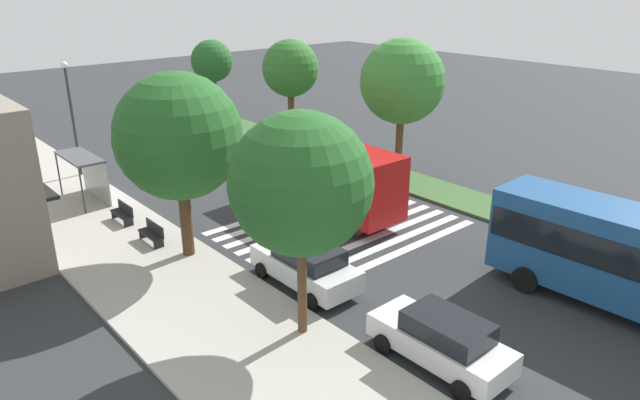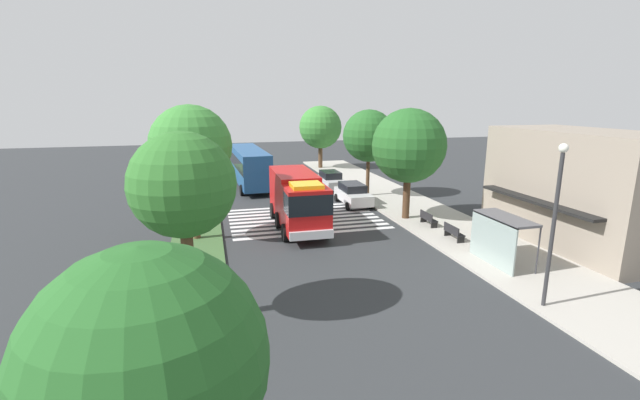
% 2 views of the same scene
% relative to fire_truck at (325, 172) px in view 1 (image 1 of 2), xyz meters
% --- Properties ---
extents(ground_plane, '(120.00, 120.00, 0.00)m').
position_rel_fire_truck_xyz_m(ground_plane, '(0.40, 0.94, -2.04)').
color(ground_plane, '#2D3033').
extents(sidewalk, '(60.00, 5.72, 0.14)m').
position_rel_fire_truck_xyz_m(sidewalk, '(0.40, 9.71, -1.97)').
color(sidewalk, '#ADA89E').
rests_on(sidewalk, ground_plane).
extents(median_strip, '(60.00, 3.00, 0.14)m').
position_rel_fire_truck_xyz_m(median_strip, '(0.40, -6.48, -1.97)').
color(median_strip, '#3D6033').
rests_on(median_strip, ground_plane).
extents(crosswalk, '(7.65, 10.65, 0.01)m').
position_rel_fire_truck_xyz_m(crosswalk, '(-2.19, 0.94, -2.03)').
color(crosswalk, silver).
rests_on(crosswalk, ground_plane).
extents(fire_truck, '(8.67, 2.97, 3.60)m').
position_rel_fire_truck_xyz_m(fire_truck, '(0.00, 0.00, 0.00)').
color(fire_truck, '#B71414').
rests_on(fire_truck, ground_plane).
extents(parked_car_west, '(4.53, 2.05, 1.70)m').
position_rel_fire_truck_xyz_m(parked_car_west, '(-11.77, 5.66, -1.17)').
color(parked_car_west, silver).
rests_on(parked_car_west, ground_plane).
extents(parked_car_mid, '(4.69, 2.13, 1.74)m').
position_rel_fire_truck_xyz_m(parked_car_mid, '(-5.31, 5.66, -1.14)').
color(parked_car_mid, silver).
rests_on(parked_car_mid, ground_plane).
extents(bus_stop_shelter, '(3.50, 1.40, 2.46)m').
position_rel_fire_truck_xyz_m(bus_stop_shelter, '(9.03, 8.53, -0.15)').
color(bus_stop_shelter, '#4C4C51').
rests_on(bus_stop_shelter, sidewalk).
extents(bench_near_shelter, '(1.60, 0.50, 0.90)m').
position_rel_fire_truck_xyz_m(bench_near_shelter, '(5.03, 8.50, -1.45)').
color(bench_near_shelter, black).
rests_on(bench_near_shelter, sidewalk).
extents(bench_west_of_shelter, '(1.60, 0.50, 0.90)m').
position_rel_fire_truck_xyz_m(bench_west_of_shelter, '(1.93, 8.50, -1.45)').
color(bench_west_of_shelter, black).
rests_on(bench_west_of_shelter, sidewalk).
extents(street_lamp, '(0.36, 0.36, 6.63)m').
position_rel_fire_truck_xyz_m(street_lamp, '(13.54, 7.46, 1.98)').
color(street_lamp, '#2D2D30').
rests_on(street_lamp, sidewalk).
extents(sidewalk_tree_west, '(4.46, 4.46, 7.44)m').
position_rel_fire_truck_xyz_m(sidewalk_tree_west, '(-7.77, 7.86, 3.29)').
color(sidewalk_tree_west, '#513823').
rests_on(sidewalk_tree_west, sidewalk).
extents(sidewalk_tree_center, '(5.11, 5.11, 7.70)m').
position_rel_fire_truck_xyz_m(sidewalk_tree_center, '(-0.13, 7.86, 3.22)').
color(sidewalk_tree_center, '#47301E').
rests_on(sidewalk_tree_center, sidewalk).
extents(median_tree_far_west, '(4.75, 4.75, 7.99)m').
position_rel_fire_truck_xyz_m(median_tree_far_west, '(0.84, -6.48, 3.69)').
color(median_tree_far_west, '#513823').
rests_on(median_tree_far_west, median_strip).
extents(median_tree_west, '(3.88, 3.88, 7.17)m').
position_rel_fire_truck_xyz_m(median_tree_west, '(10.88, -6.48, 3.29)').
color(median_tree_west, '#513823').
rests_on(median_tree_west, median_strip).
extents(median_tree_center, '(3.37, 3.37, 6.38)m').
position_rel_fire_truck_xyz_m(median_tree_center, '(21.14, -6.48, 2.72)').
color(median_tree_center, '#47301E').
rests_on(median_tree_center, median_strip).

